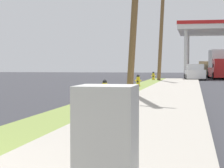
{
  "coord_description": "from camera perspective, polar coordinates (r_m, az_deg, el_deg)",
  "views": [
    {
      "loc": [
        4.27,
        -4.44,
        1.49
      ],
      "look_at": [
        0.51,
        15.18,
        0.61
      ],
      "focal_mm": 69.53,
      "sensor_mm": 36.0,
      "label": 1
    }
  ],
  "objects": [
    {
      "name": "fire_hydrant_fourth",
      "position": [
        40.39,
        5.46,
        1.04
      ],
      "size": [
        0.42,
        0.38,
        0.74
      ],
      "color": "yellow",
      "rests_on": "grass_verge"
    },
    {
      "name": "utility_pole_background",
      "position": [
        39.81,
        6.55,
        8.17
      ],
      "size": [
        0.79,
        2.32,
        10.42
      ],
      "color": "brown",
      "rests_on": "grass_verge"
    },
    {
      "name": "fire_hydrant_second",
      "position": [
        18.54,
        -0.96,
        -0.7
      ],
      "size": [
        0.42,
        0.38,
        0.74
      ],
      "color": "yellow",
      "rests_on": "grass_verge"
    },
    {
      "name": "car_black_by_near_pump",
      "position": [
        54.38,
        13.41,
        1.65
      ],
      "size": [
        2.01,
        4.53,
        1.57
      ],
      "color": "black",
      "rests_on": "ground"
    },
    {
      "name": "car_white_by_far_pump",
      "position": [
        43.82,
        10.82,
        1.48
      ],
      "size": [
        2.21,
        4.61,
        1.57
      ],
      "color": "white",
      "rests_on": "ground"
    },
    {
      "name": "utility_cabinet",
      "position": [
        4.05,
        -0.73,
        -9.15
      ],
      "size": [
        0.59,
        0.61,
        1.18
      ],
      "color": "slate",
      "rests_on": "sidewalk_slab"
    },
    {
      "name": "truck_tan_on_apron",
      "position": [
        58.02,
        12.25,
        1.9
      ],
      "size": [
        2.42,
        5.51,
        1.97
      ],
      "color": "tan",
      "rests_on": "ground"
    },
    {
      "name": "fire_hydrant_third",
      "position": [
        28.04,
        3.45,
        0.39
      ],
      "size": [
        0.42,
        0.37,
        0.74
      ],
      "color": "yellow",
      "rests_on": "grass_verge"
    },
    {
      "name": "truck_red_at_forecourt",
      "position": [
        47.75,
        14.02,
        2.45
      ],
      "size": [
        2.51,
        6.52,
        3.11
      ],
      "color": "red",
      "rests_on": "ground"
    }
  ]
}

